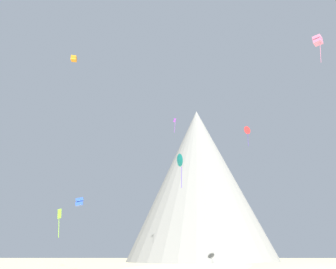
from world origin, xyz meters
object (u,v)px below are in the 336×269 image
object	(u,v)px
kite_lime_low	(59,217)
kite_violet_high	(175,123)
kite_teal_mid	(179,161)
kite_blue_low	(80,202)
kite_pink_high	(318,40)
rock_massif	(202,185)
kite_orange_high	(74,59)
kite_red_high	(247,131)

from	to	relation	value
kite_lime_low	kite_violet_high	xyz separation A→B (m)	(16.05, 35.96, 29.18)
kite_teal_mid	kite_lime_low	size ratio (longest dim) A/B	1.38
kite_blue_low	kite_pink_high	bearing A→B (deg)	-116.43
kite_lime_low	rock_massif	bearing A→B (deg)	140.42
kite_lime_low	kite_orange_high	bearing A→B (deg)	-175.09
kite_orange_high	kite_red_high	bearing A→B (deg)	-66.92
rock_massif	kite_orange_high	distance (m)	80.10
kite_pink_high	kite_red_high	xyz separation A→B (m)	(-6.12, 27.74, -4.92)
kite_teal_mid	kite_violet_high	world-z (taller)	kite_violet_high
kite_pink_high	kite_teal_mid	xyz separation A→B (m)	(-22.92, 2.90, -19.50)
kite_red_high	kite_orange_high	xyz separation A→B (m)	(-36.84, -20.01, 7.35)
kite_pink_high	kite_red_high	size ratio (longest dim) A/B	0.94
kite_orange_high	kite_lime_low	size ratio (longest dim) A/B	0.28
kite_pink_high	kite_red_high	bearing A→B (deg)	-36.71
kite_red_high	kite_teal_mid	xyz separation A→B (m)	(-16.80, -24.84, -14.58)
kite_teal_mid	kite_blue_low	xyz separation A→B (m)	(-16.88, 7.14, -5.07)
kite_orange_high	kite_lime_low	distance (m)	31.42
kite_red_high	kite_blue_low	xyz separation A→B (m)	(-33.68, -17.70, -19.65)
kite_red_high	kite_pink_high	bearing A→B (deg)	72.84
kite_red_high	rock_massif	bearing A→B (deg)	-112.53
kite_red_high	kite_violet_high	distance (m)	20.62
rock_massif	kite_red_high	bearing A→B (deg)	-82.93
kite_red_high	kite_violet_high	xyz separation A→B (m)	(-17.47, 9.14, 6.03)
kite_pink_high	kite_red_high	world-z (taller)	kite_pink_high
rock_massif	kite_teal_mid	bearing A→B (deg)	-97.38
kite_pink_high	kite_lime_low	distance (m)	48.58
rock_massif	kite_violet_high	bearing A→B (deg)	-103.69
kite_pink_high	kite_teal_mid	bearing A→B (deg)	33.64
kite_pink_high	kite_violet_high	distance (m)	43.80
kite_violet_high	kite_blue_low	bearing A→B (deg)	-96.57
kite_violet_high	kite_lime_low	bearing A→B (deg)	-89.49
kite_violet_high	kite_pink_high	bearing A→B (deg)	-32.83
kite_teal_mid	kite_blue_low	distance (m)	19.02
kite_red_high	kite_violet_high	world-z (taller)	kite_violet_high
kite_teal_mid	kite_blue_low	size ratio (longest dim) A/B	3.49
kite_red_high	kite_blue_low	world-z (taller)	kite_red_high
kite_red_high	kite_violet_high	size ratio (longest dim) A/B	1.16
kite_orange_high	kite_blue_low	bearing A→B (deg)	-59.24
kite_lime_low	kite_violet_high	distance (m)	49.01
kite_teal_mid	kite_violet_high	xyz separation A→B (m)	(-0.67, 33.98, 20.61)
kite_red_high	kite_orange_high	world-z (taller)	kite_orange_high
kite_red_high	kite_lime_low	world-z (taller)	kite_red_high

